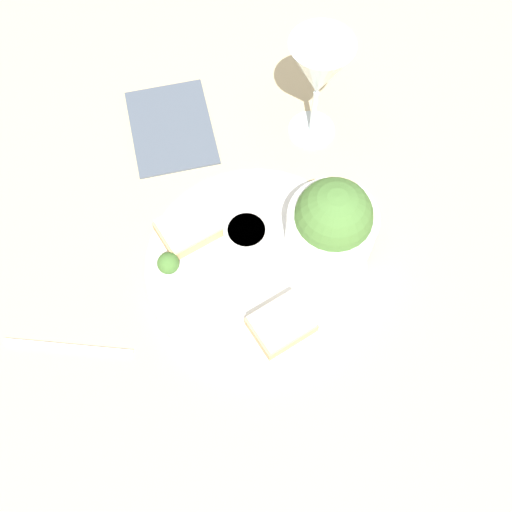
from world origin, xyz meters
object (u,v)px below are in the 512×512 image
sauce_ramekin (250,233)px  cheese_toast_near (190,227)px  cheese_toast_far (282,324)px  wine_glass (319,72)px  salad_bowl (332,222)px  fork (68,347)px  napkin (171,127)px

sauce_ramekin → cheese_toast_near: 0.08m
cheese_toast_far → wine_glass: bearing=-118.4°
salad_bowl → sauce_ramekin: (0.10, -0.04, -0.03)m
salad_bowl → fork: 0.36m
wine_glass → fork: wine_glass is taller
cheese_toast_far → napkin: 0.35m
salad_bowl → cheese_toast_far: salad_bowl is taller
fork → sauce_ramekin: bearing=-166.3°
salad_bowl → fork: (0.36, 0.03, -0.06)m
sauce_ramekin → napkin: sauce_ramekin is taller
salad_bowl → napkin: size_ratio=0.69×
sauce_ramekin → napkin: 0.22m
salad_bowl → napkin: salad_bowl is taller
cheese_toast_near → fork: size_ratio=0.60×
cheese_toast_near → napkin: 0.18m
cheese_toast_near → fork: bearing=27.3°
napkin → cheese_toast_far: bearing=97.2°
fork → wine_glass: bearing=-153.0°
cheese_toast_far → salad_bowl: bearing=-136.8°
salad_bowl → wine_glass: (-0.05, -0.18, 0.06)m
salad_bowl → cheese_toast_far: (0.10, 0.09, -0.03)m
fork → salad_bowl: bearing=-175.7°
cheese_toast_near → napkin: (-0.02, -0.18, -0.02)m
salad_bowl → napkin: 0.30m
wine_glass → fork: size_ratio=1.15×
cheese_toast_far → fork: (0.26, -0.07, -0.02)m
wine_glass → sauce_ramekin: bearing=44.6°
cheese_toast_near → napkin: size_ratio=0.54×
salad_bowl → fork: size_ratio=0.76×
cheese_toast_far → napkin: bearing=-82.8°
sauce_ramekin → cheese_toast_near: (0.07, -0.03, -0.00)m
cheese_toast_far → sauce_ramekin: bearing=-91.4°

